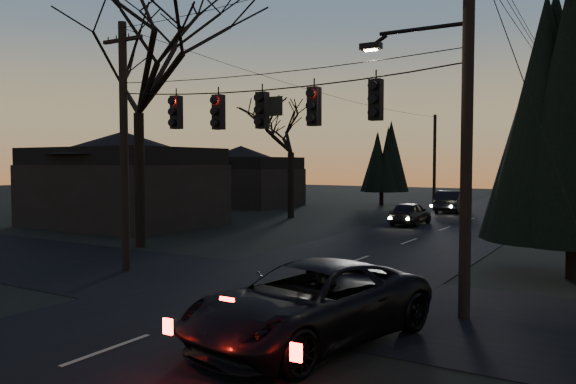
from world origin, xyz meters
The scene contains 16 objects.
main_road centered at (0.00, 20.00, 0.01)m, with size 8.00×120.00×0.02m, color black.
cross_road centered at (0.00, 10.00, 0.01)m, with size 60.00×7.00×0.02m, color black.
utility_pole_right centered at (5.50, 10.00, 0.00)m, with size 5.00×0.30×10.00m, color black, non-canonical shape.
utility_pole_left centered at (-6.00, 10.00, 0.00)m, with size 1.80×0.30×8.50m, color black, non-canonical shape.
utility_pole_far_r centered at (5.50, 38.00, 0.00)m, with size 1.80×0.30×8.50m, color black, non-canonical shape.
utility_pole_far_l centered at (-6.00, 46.00, 0.00)m, with size 0.30×0.30×8.00m, color black, non-canonical shape.
span_signal_assembly centered at (-0.24, 10.00, 5.30)m, with size 11.50×0.44×1.52m.
bare_tree_left centered at (-9.61, 14.17, 8.27)m, with size 10.66×10.66×11.82m.
evergreen_right centered at (7.30, 16.43, 4.92)m, with size 4.34×4.34×8.65m.
bare_tree_dist centered at (-10.81, 29.12, 6.19)m, with size 6.11×6.11×8.87m.
evergreen_dist centered at (-9.73, 42.84, 3.86)m, with size 3.31×3.31×6.55m.
house_left_near centered at (-17.00, 20.00, 2.80)m, with size 10.00×8.00×5.60m.
house_left_far centered at (-20.00, 36.00, 2.60)m, with size 9.00×7.00×5.20m.
suv_near centered at (3.20, 6.54, 0.81)m, with size 2.70×5.86×1.63m, color black.
sedan_oncoming_a centered at (-2.32, 28.89, 0.69)m, with size 1.64×4.07×1.39m, color black.
sedan_oncoming_b centered at (-2.59, 38.74, 0.80)m, with size 1.70×4.88×1.61m, color black.
Camera 1 is at (8.77, -3.53, 3.74)m, focal length 35.00 mm.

